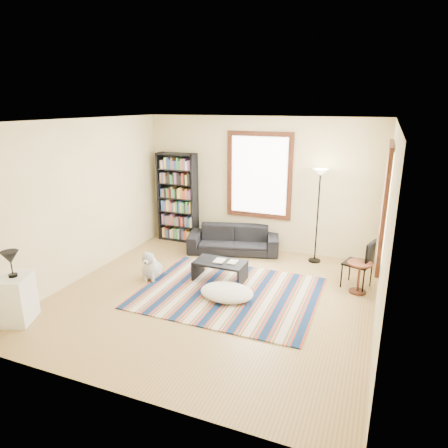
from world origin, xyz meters
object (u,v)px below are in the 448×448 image
at_px(floor_cushion, 227,292).
at_px(floor_lamp, 317,217).
at_px(dog, 152,264).
at_px(coffee_table, 220,271).
at_px(bookshelf, 178,198).
at_px(side_table, 359,278).
at_px(sofa, 233,239).
at_px(white_cabinet, 17,299).
at_px(folding_chair, 357,264).

height_order(floor_cushion, floor_lamp, floor_lamp).
distance_m(floor_lamp, dog, 3.28).
relative_size(coffee_table, dog, 1.60).
bearing_deg(bookshelf, coffee_table, -44.59).
bearing_deg(side_table, dog, -167.24).
xyz_separation_m(bookshelf, floor_cushion, (2.10, -2.31, -0.89)).
relative_size(bookshelf, floor_lamp, 1.08).
distance_m(sofa, coffee_table, 1.47).
bearing_deg(floor_cushion, dog, 171.54).
bearing_deg(sofa, white_cabinet, -131.72).
bearing_deg(bookshelf, folding_chair, -15.09).
xyz_separation_m(bookshelf, white_cabinet, (-0.45, -4.08, -0.65)).
bearing_deg(folding_chair, white_cabinet, -129.00).
xyz_separation_m(bookshelf, side_table, (4.05, -1.29, -0.73)).
xyz_separation_m(sofa, floor_lamp, (1.70, 0.10, 0.65)).
height_order(folding_chair, dog, folding_chair).
distance_m(floor_cushion, dog, 1.56).
distance_m(floor_lamp, folding_chair, 1.34).
bearing_deg(sofa, folding_chair, -32.82).
bearing_deg(dog, white_cabinet, -130.72).
bearing_deg(folding_chair, floor_lamp, 150.20).
relative_size(sofa, white_cabinet, 2.70).
bearing_deg(floor_lamp, floor_cushion, -116.14).
distance_m(floor_cushion, floor_lamp, 2.52).
relative_size(floor_cushion, floor_lamp, 0.47).
bearing_deg(floor_lamp, coffee_table, -132.78).
bearing_deg(dog, coffee_table, 4.16).
bearing_deg(bookshelf, floor_lamp, -3.09).
xyz_separation_m(coffee_table, white_cabinet, (-2.18, -2.37, 0.17)).
height_order(side_table, white_cabinet, white_cabinet).
distance_m(white_cabinet, dog, 2.23).
height_order(coffee_table, white_cabinet, white_cabinet).
relative_size(floor_cushion, folding_chair, 1.03).
height_order(sofa, dog, dog).
bearing_deg(white_cabinet, dog, 40.69).
height_order(coffee_table, folding_chair, folding_chair).
distance_m(folding_chair, white_cabinet, 5.37).
distance_m(bookshelf, floor_cushion, 3.25).
distance_m(bookshelf, floor_lamp, 3.16).
bearing_deg(floor_cushion, side_table, 27.53).
xyz_separation_m(sofa, bookshelf, (-1.45, 0.27, 0.72)).
height_order(bookshelf, coffee_table, bookshelf).
distance_m(sofa, floor_lamp, 1.82).
bearing_deg(white_cabinet, floor_cushion, 12.29).
bearing_deg(floor_cushion, coffee_table, 121.35).
bearing_deg(coffee_table, side_table, 10.04).
relative_size(sofa, dog, 3.38).
relative_size(bookshelf, side_table, 3.70).
bearing_deg(white_cabinet, bookshelf, 61.34).
bearing_deg(dog, sofa, 50.14).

